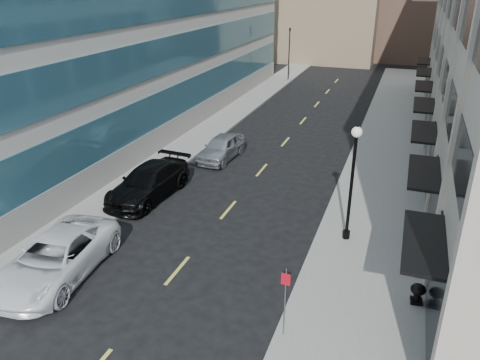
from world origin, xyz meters
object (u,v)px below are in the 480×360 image
Objects in this scene: car_white_van at (56,257)px; car_silver_sedan at (222,147)px; lamppost at (353,174)px; sign_post at (285,294)px; urn_planter at (418,292)px; car_black_pickup at (149,182)px; traffic_signal at (290,31)px.

car_white_van reaches higher than car_silver_sedan.
car_silver_sedan is (1.30, 15.00, -0.07)m from car_white_van.
lamppost is 2.09× the size of sign_post.
urn_planter is at bearing -50.81° from lamppost.
car_black_pickup is 7.18m from car_silver_sedan.
traffic_signal is 8.70× the size of urn_planter.
car_white_van is 2.38× the size of sign_post.
car_black_pickup is 1.10× the size of lamppost.
car_black_pickup is (0.70, -34.00, -4.82)m from traffic_signal.
lamppost reaches higher than car_silver_sedan.
urn_planter is (14.10, 3.01, -0.25)m from car_white_van.
car_black_pickup is at bearing -88.82° from traffic_signal.
traffic_signal is 1.25× the size of lamppost.
lamppost is at bearing -71.26° from traffic_signal.
car_black_pickup is at bearing 142.89° from sign_post.
traffic_signal reaches higher than car_black_pickup.
traffic_signal is at bearing 98.26° from car_silver_sedan.
car_white_van is 7.95× the size of urn_planter.
sign_post reaches higher than car_white_van.
traffic_signal reaches higher than urn_planter.
car_black_pickup is 15.24m from urn_planter.
sign_post is at bearing -141.80° from urn_planter.
car_silver_sedan is (1.60, 7.00, -0.07)m from car_black_pickup.
lamppost is at bearing 26.80° from car_white_van.
car_white_van is 1.32× the size of car_silver_sedan.
lamppost is 6.98× the size of urn_planter.
urn_planter is (14.40, -4.99, -0.26)m from car_black_pickup.
traffic_signal is at bearing 111.17° from urn_planter.
urn_planter is at bearing 6.38° from car_white_van.
car_silver_sedan is 1.80× the size of sign_post.
car_white_van is at bearing -179.65° from sign_post.
traffic_signal is 1.13× the size of car_black_pickup.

